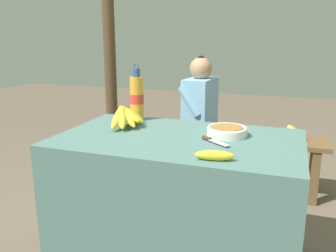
{
  "coord_description": "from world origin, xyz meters",
  "views": [
    {
      "loc": [
        0.53,
        -1.66,
        1.24
      ],
      "look_at": [
        -0.07,
        0.05,
        0.77
      ],
      "focal_mm": 38.0,
      "sensor_mm": 36.0,
      "label": 1
    }
  ],
  "objects_px": {
    "banana_bunch_ripe": "(126,115)",
    "water_bottle": "(137,98)",
    "banana_bunch_green": "(293,132)",
    "serving_bowl": "(227,131)",
    "wooden_bench": "(237,145)",
    "seated_vendor": "(194,111)",
    "knife": "(211,140)",
    "support_post_near": "(109,38)",
    "loose_banana_front": "(214,155)"
  },
  "relations": [
    {
      "from": "water_bottle",
      "to": "banana_bunch_ripe",
      "type": "bearing_deg",
      "value": -87.17
    },
    {
      "from": "serving_bowl",
      "to": "support_post_near",
      "type": "bearing_deg",
      "value": 135.42
    },
    {
      "from": "wooden_bench",
      "to": "seated_vendor",
      "type": "xyz_separation_m",
      "value": [
        -0.36,
        -0.03,
        0.26
      ]
    },
    {
      "from": "banana_bunch_ripe",
      "to": "water_bottle",
      "type": "relative_size",
      "value": 0.88
    },
    {
      "from": "banana_bunch_ripe",
      "to": "serving_bowl",
      "type": "height_order",
      "value": "banana_bunch_ripe"
    },
    {
      "from": "serving_bowl",
      "to": "banana_bunch_green",
      "type": "height_order",
      "value": "serving_bowl"
    },
    {
      "from": "loose_banana_front",
      "to": "knife",
      "type": "relative_size",
      "value": 1.07
    },
    {
      "from": "loose_banana_front",
      "to": "banana_bunch_green",
      "type": "height_order",
      "value": "loose_banana_front"
    },
    {
      "from": "water_bottle",
      "to": "banana_bunch_green",
      "type": "xyz_separation_m",
      "value": [
        0.92,
        0.85,
        -0.35
      ]
    },
    {
      "from": "banana_bunch_ripe",
      "to": "seated_vendor",
      "type": "height_order",
      "value": "seated_vendor"
    },
    {
      "from": "seated_vendor",
      "to": "wooden_bench",
      "type": "bearing_deg",
      "value": -170.16
    },
    {
      "from": "knife",
      "to": "wooden_bench",
      "type": "relative_size",
      "value": 0.11
    },
    {
      "from": "wooden_bench",
      "to": "banana_bunch_green",
      "type": "height_order",
      "value": "banana_bunch_green"
    },
    {
      "from": "wooden_bench",
      "to": "support_post_near",
      "type": "bearing_deg",
      "value": 163.95
    },
    {
      "from": "water_bottle",
      "to": "seated_vendor",
      "type": "bearing_deg",
      "value": 80.46
    },
    {
      "from": "water_bottle",
      "to": "support_post_near",
      "type": "distance_m",
      "value": 1.53
    },
    {
      "from": "knife",
      "to": "loose_banana_front",
      "type": "bearing_deg",
      "value": -37.81
    },
    {
      "from": "knife",
      "to": "banana_bunch_green",
      "type": "height_order",
      "value": "knife"
    },
    {
      "from": "water_bottle",
      "to": "knife",
      "type": "height_order",
      "value": "water_bottle"
    },
    {
      "from": "seated_vendor",
      "to": "support_post_near",
      "type": "distance_m",
      "value": 1.21
    },
    {
      "from": "water_bottle",
      "to": "knife",
      "type": "distance_m",
      "value": 0.63
    },
    {
      "from": "banana_bunch_ripe",
      "to": "loose_banana_front",
      "type": "distance_m",
      "value": 0.71
    },
    {
      "from": "loose_banana_front",
      "to": "banana_bunch_green",
      "type": "distance_m",
      "value": 1.47
    },
    {
      "from": "wooden_bench",
      "to": "banana_bunch_green",
      "type": "relative_size",
      "value": 5.11
    },
    {
      "from": "serving_bowl",
      "to": "wooden_bench",
      "type": "height_order",
      "value": "serving_bowl"
    },
    {
      "from": "wooden_bench",
      "to": "serving_bowl",
      "type": "bearing_deg",
      "value": -85.4
    },
    {
      "from": "banana_bunch_green",
      "to": "support_post_near",
      "type": "height_order",
      "value": "support_post_near"
    },
    {
      "from": "banana_bunch_ripe",
      "to": "wooden_bench",
      "type": "height_order",
      "value": "banana_bunch_ripe"
    },
    {
      "from": "wooden_bench",
      "to": "banana_bunch_green",
      "type": "xyz_separation_m",
      "value": [
        0.42,
        0.0,
        0.15
      ]
    },
    {
      "from": "loose_banana_front",
      "to": "banana_bunch_green",
      "type": "relative_size",
      "value": 0.63
    },
    {
      "from": "banana_bunch_green",
      "to": "loose_banana_front",
      "type": "bearing_deg",
      "value": -102.75
    },
    {
      "from": "banana_bunch_ripe",
      "to": "knife",
      "type": "height_order",
      "value": "banana_bunch_ripe"
    },
    {
      "from": "seated_vendor",
      "to": "support_post_near",
      "type": "height_order",
      "value": "support_post_near"
    },
    {
      "from": "banana_bunch_ripe",
      "to": "knife",
      "type": "xyz_separation_m",
      "value": [
        0.52,
        -0.14,
        -0.06
      ]
    },
    {
      "from": "serving_bowl",
      "to": "banana_bunch_green",
      "type": "distance_m",
      "value": 1.1
    },
    {
      "from": "water_bottle",
      "to": "loose_banana_front",
      "type": "distance_m",
      "value": 0.83
    },
    {
      "from": "knife",
      "to": "seated_vendor",
      "type": "distance_m",
      "value": 1.2
    },
    {
      "from": "water_bottle",
      "to": "support_post_near",
      "type": "height_order",
      "value": "support_post_near"
    },
    {
      "from": "water_bottle",
      "to": "wooden_bench",
      "type": "bearing_deg",
      "value": 59.44
    },
    {
      "from": "water_bottle",
      "to": "seated_vendor",
      "type": "relative_size",
      "value": 0.32
    },
    {
      "from": "serving_bowl",
      "to": "seated_vendor",
      "type": "xyz_separation_m",
      "value": [
        -0.45,
        0.99,
        -0.13
      ]
    },
    {
      "from": "banana_bunch_ripe",
      "to": "wooden_bench",
      "type": "relative_size",
      "value": 0.22
    },
    {
      "from": "loose_banana_front",
      "to": "serving_bowl",
      "type": "bearing_deg",
      "value": 92.68
    },
    {
      "from": "serving_bowl",
      "to": "loose_banana_front",
      "type": "bearing_deg",
      "value": -87.32
    },
    {
      "from": "loose_banana_front",
      "to": "seated_vendor",
      "type": "height_order",
      "value": "seated_vendor"
    },
    {
      "from": "knife",
      "to": "support_post_near",
      "type": "height_order",
      "value": "support_post_near"
    },
    {
      "from": "water_bottle",
      "to": "banana_bunch_green",
      "type": "height_order",
      "value": "water_bottle"
    },
    {
      "from": "support_post_near",
      "to": "seated_vendor",
      "type": "bearing_deg",
      "value": -22.86
    },
    {
      "from": "loose_banana_front",
      "to": "seated_vendor",
      "type": "bearing_deg",
      "value": 108.53
    },
    {
      "from": "knife",
      "to": "support_post_near",
      "type": "distance_m",
      "value": 2.12
    }
  ]
}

